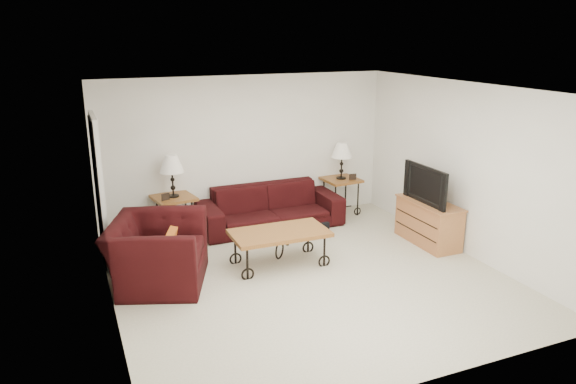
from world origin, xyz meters
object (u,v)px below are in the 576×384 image
object	(u,v)px
television	(430,184)
tv_stand	(428,223)
lamp_right	(342,161)
side_table_left	(175,217)
sofa	(270,207)
armchair	(158,252)
lamp_left	(172,176)
coffee_table	(280,248)
side_table_right	(341,196)
backpack	(319,222)

from	to	relation	value
television	tv_stand	bearing A→B (deg)	90.00
lamp_right	television	xyz separation A→B (m)	(0.55, -1.81, -0.02)
side_table_left	tv_stand	size ratio (longest dim) A/B	0.60
sofa	armchair	bearing A→B (deg)	-146.07
lamp_left	coffee_table	world-z (taller)	lamp_left
side_table_left	lamp_right	world-z (taller)	lamp_right
side_table_right	backpack	world-z (taller)	side_table_right
lamp_right	coffee_table	distance (m)	2.62
side_table_right	television	distance (m)	1.99
sofa	side_table_left	world-z (taller)	sofa
television	lamp_left	bearing A→B (deg)	-117.03
backpack	tv_stand	bearing A→B (deg)	-21.75
coffee_table	tv_stand	bearing A→B (deg)	-2.92
lamp_right	side_table_right	bearing A→B (deg)	0.00
side_table_right	coffee_table	size ratio (longest dim) A/B	0.48
side_table_right	lamp_left	bearing A→B (deg)	180.00
tv_stand	sofa	bearing A→B (deg)	140.81
sofa	coffee_table	bearing A→B (deg)	-106.27
armchair	lamp_right	bearing A→B (deg)	-45.12
sofa	lamp_right	bearing A→B (deg)	7.17
sofa	television	size ratio (longest dim) A/B	2.39
lamp_left	armchair	distance (m)	1.78
sofa	tv_stand	distance (m)	2.58
sofa	armchair	size ratio (longest dim) A/B	1.81
coffee_table	television	xyz separation A→B (m)	(2.42, -0.12, 0.70)
side_table_left	lamp_left	world-z (taller)	lamp_left
side_table_left	side_table_right	bearing A→B (deg)	0.00
lamp_right	armchair	bearing A→B (deg)	-155.69
coffee_table	tv_stand	size ratio (longest dim) A/B	1.21
coffee_table	backpack	bearing A→B (deg)	38.93
side_table_left	lamp_left	bearing A→B (deg)	0.00
backpack	armchair	bearing A→B (deg)	-152.05
lamp_right	backpack	size ratio (longest dim) A/B	1.51
lamp_left	armchair	size ratio (longest dim) A/B	0.51
sofa	television	xyz separation A→B (m)	(1.98, -1.63, 0.61)
side_table_right	television	world-z (taller)	television
side_table_right	sofa	bearing A→B (deg)	-172.83
backpack	coffee_table	bearing A→B (deg)	-128.58
television	sofa	bearing A→B (deg)	-129.47
backpack	lamp_left	bearing A→B (deg)	170.97
lamp_left	sofa	bearing A→B (deg)	-6.55
sofa	television	bearing A→B (deg)	-39.47
sofa	side_table_right	bearing A→B (deg)	7.17
backpack	television	bearing A→B (deg)	-22.13
sofa	lamp_left	distance (m)	1.71
side_table_right	lamp_left	xyz separation A→B (m)	(-3.00, 0.00, 0.68)
armchair	side_table_right	bearing A→B (deg)	-45.12
lamp_right	backpack	distance (m)	1.42
sofa	backpack	bearing A→B (deg)	-48.61
coffee_table	armchair	xyz separation A→B (m)	(-1.67, 0.09, 0.18)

